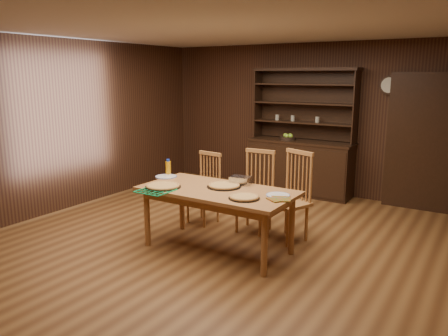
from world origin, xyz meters
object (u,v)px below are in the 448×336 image
Objects in this scene: juice_bottle at (168,168)px; chair_right at (293,193)px; dining_table at (217,196)px; chair_left at (206,185)px; china_hutch at (300,160)px; chair_center at (257,188)px.

chair_right is at bearing 19.61° from juice_bottle.
dining_table is 1.60× the size of chair_right.
juice_bottle reaches higher than dining_table.
dining_table is 8.46× the size of juice_bottle.
juice_bottle is at bearing -108.79° from chair_left.
dining_table is 1.07m from chair_left.
chair_right is (1.31, 0.03, 0.08)m from chair_left.
dining_table is 1.01m from juice_bottle.
chair_right reaches higher than juice_bottle.
dining_table is at bearing -86.67° from china_hutch.
china_hutch is 2.21m from chair_left.
juice_bottle is at bearing -139.52° from chair_right.
chair_center is at bearing -83.75° from china_hutch.
chair_right is 1.67m from juice_bottle.
chair_right is (0.60, 0.82, -0.06)m from dining_table.
chair_right reaches higher than dining_table.
china_hutch is 2.93m from dining_table.
juice_bottle is (-0.78, -2.66, 0.25)m from china_hutch.
chair_left is 0.88× the size of chair_right.
chair_left is (-0.71, 0.79, -0.14)m from dining_table.
juice_bottle is (-1.55, -0.55, 0.24)m from chair_right.
chair_center is 0.55m from chair_right.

